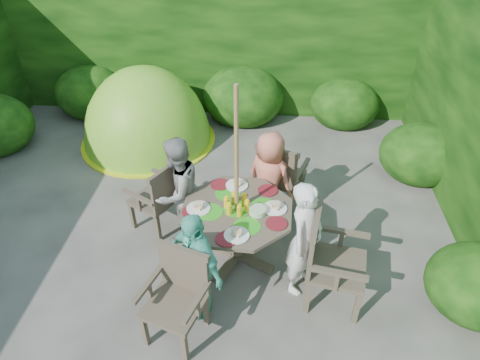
# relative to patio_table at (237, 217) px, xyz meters

# --- Properties ---
(ground) EXTENTS (60.00, 60.00, 0.00)m
(ground) POSITION_rel_patio_table_xyz_m (-0.82, 0.14, -0.63)
(ground) COLOR #413F3A
(ground) RESTS_ON ground
(hedge_enclosure) EXTENTS (9.00, 9.00, 2.50)m
(hedge_enclosure) POSITION_rel_patio_table_xyz_m (-0.82, 1.47, 0.62)
(hedge_enclosure) COLOR black
(hedge_enclosure) RESTS_ON ground
(patio_table) EXTENTS (1.71, 1.71, 0.90)m
(patio_table) POSITION_rel_patio_table_xyz_m (0.00, 0.00, 0.00)
(patio_table) COLOR #3E3428
(patio_table) RESTS_ON ground
(parasol_pole) EXTENTS (0.06, 0.06, 2.20)m
(parasol_pole) POSITION_rel_patio_table_xyz_m (-0.00, 0.00, 0.47)
(parasol_pole) COLOR brown
(parasol_pole) RESTS_ON ground
(garden_chair_right) EXTENTS (0.67, 0.73, 1.06)m
(garden_chair_right) POSITION_rel_patio_table_xyz_m (0.97, -0.48, -0.07)
(garden_chair_right) COLOR #3E3428
(garden_chair_right) RESTS_ON ground
(garden_chair_left) EXTENTS (0.70, 0.73, 0.93)m
(garden_chair_left) POSITION_rel_patio_table_xyz_m (-1.00, 0.45, -0.13)
(garden_chair_left) COLOR #3E3428
(garden_chair_left) RESTS_ON ground
(garden_chair_back) EXTENTS (0.73, 0.68, 0.98)m
(garden_chair_back) POSITION_rel_patio_table_xyz_m (0.46, 0.99, -0.11)
(garden_chair_back) COLOR #3E3428
(garden_chair_back) RESTS_ON ground
(garden_chair_front) EXTENTS (0.69, 0.65, 0.94)m
(garden_chair_front) POSITION_rel_patio_table_xyz_m (-0.47, -0.99, -0.13)
(garden_chair_front) COLOR #3E3428
(garden_chair_front) RESTS_ON ground
(child_right) EXTENTS (0.51, 0.59, 1.37)m
(child_right) POSITION_rel_patio_table_xyz_m (0.72, -0.33, 0.05)
(child_right) COLOR silver
(child_right) RESTS_ON ground
(child_left) EXTENTS (0.77, 0.83, 1.38)m
(child_left) POSITION_rel_patio_table_xyz_m (-0.73, 0.34, 0.06)
(child_left) COLOR gray
(child_left) RESTS_ON ground
(child_back) EXTENTS (0.75, 0.68, 1.29)m
(child_back) POSITION_rel_patio_table_xyz_m (0.33, 0.73, 0.01)
(child_back) COLOR #D26D56
(child_back) RESTS_ON ground
(child_front) EXTENTS (0.76, 0.72, 1.27)m
(child_front) POSITION_rel_patio_table_xyz_m (-0.34, -0.73, 0.00)
(child_front) COLOR #54C6AC
(child_front) RESTS_ON ground
(dome_tent) EXTENTS (2.49, 2.49, 2.54)m
(dome_tent) POSITION_rel_patio_table_xyz_m (-1.74, 2.52, -0.63)
(dome_tent) COLOR #68B723
(dome_tent) RESTS_ON ground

